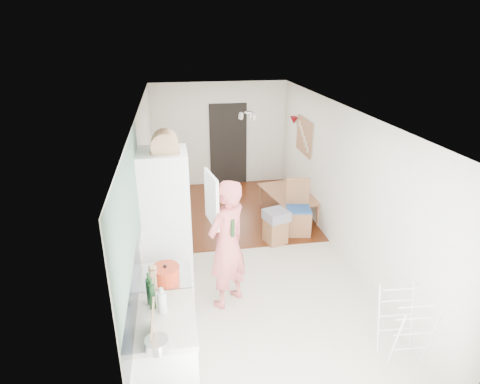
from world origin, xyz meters
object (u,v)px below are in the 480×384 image
object	(u,v)px
person	(227,234)
dining_table	(289,206)
dining_chair	(299,208)
stool	(275,231)
drying_rack	(404,327)

from	to	relation	value
person	dining_table	bearing A→B (deg)	-162.46
dining_table	dining_chair	bearing A→B (deg)	165.16
stool	drying_rack	xyz separation A→B (m)	(0.77, -2.93, 0.21)
person	drying_rack	size ratio (longest dim) A/B	2.51
dining_table	stool	bearing A→B (deg)	141.56
person	dining_table	size ratio (longest dim) A/B	1.78
person	dining_table	distance (m)	3.23
person	stool	distance (m)	2.09
dining_chair	drying_rack	xyz separation A→B (m)	(0.27, -3.20, -0.09)
dining_table	drying_rack	size ratio (longest dim) A/B	1.41
drying_rack	stool	bearing A→B (deg)	108.42
dining_table	stool	size ratio (longest dim) A/B	2.71
dining_chair	drying_rack	size ratio (longest dim) A/B	1.20
dining_table	drying_rack	world-z (taller)	drying_rack
drying_rack	dining_table	bearing A→B (deg)	96.56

